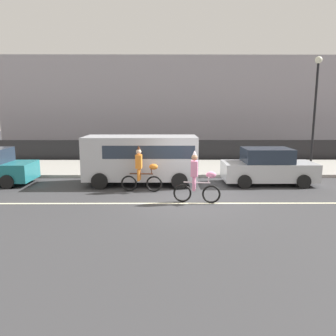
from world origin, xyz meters
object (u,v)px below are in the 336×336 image
object	(u,v)px
street_lamp_post	(316,97)
parade_cyclist_pink	(197,180)
parked_car_silver	(268,167)
pedestrian_onlooker	(163,152)
parade_cyclist_orange	(142,172)
parked_van_silver	(143,156)

from	to	relation	value
street_lamp_post	parade_cyclist_pink	bearing A→B (deg)	-139.23
parked_car_silver	pedestrian_onlooker	distance (m)	5.91
parade_cyclist_orange	parked_van_silver	xyz separation A→B (m)	(-0.06, 1.45, 0.44)
street_lamp_post	parked_van_silver	bearing A→B (deg)	-163.56
pedestrian_onlooker	parked_van_silver	bearing A→B (deg)	-104.52
parked_van_silver	pedestrian_onlooker	xyz separation A→B (m)	(0.88, 3.38, -0.27)
parade_cyclist_pink	parked_van_silver	size ratio (longest dim) A/B	0.38
parade_cyclist_orange	parked_van_silver	bearing A→B (deg)	92.30
parked_van_silver	parked_car_silver	distance (m)	5.70
parked_car_silver	street_lamp_post	xyz separation A→B (m)	(3.12, 2.65, 3.21)
parade_cyclist_orange	pedestrian_onlooker	world-z (taller)	parade_cyclist_orange
parade_cyclist_pink	pedestrian_onlooker	world-z (taller)	parade_cyclist_pink
parked_van_silver	parade_cyclist_orange	bearing A→B (deg)	-87.70
parade_cyclist_pink	parade_cyclist_orange	bearing A→B (deg)	142.11
parked_van_silver	pedestrian_onlooker	world-z (taller)	parked_van_silver
parked_car_silver	street_lamp_post	bearing A→B (deg)	40.35
parade_cyclist_orange	pedestrian_onlooker	distance (m)	4.90
parade_cyclist_orange	pedestrian_onlooker	size ratio (longest dim) A/B	1.19
parade_cyclist_pink	street_lamp_post	world-z (taller)	street_lamp_post
parked_car_silver	street_lamp_post	size ratio (longest dim) A/B	0.70
pedestrian_onlooker	parked_car_silver	bearing A→B (deg)	-35.62
parade_cyclist_pink	parked_car_silver	xyz separation A→B (m)	(3.49, 3.05, -0.06)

